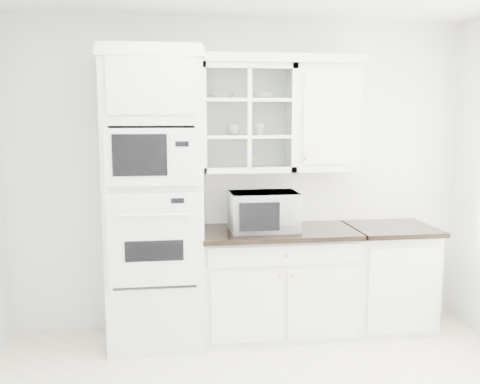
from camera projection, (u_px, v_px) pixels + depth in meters
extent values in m
cube|color=white|center=(241.00, 175.00, 4.72)|extent=(4.00, 0.02, 2.70)
cube|color=white|center=(154.00, 199.00, 4.33)|extent=(0.76, 0.65, 2.40)
cube|color=white|center=(154.00, 240.00, 4.04)|extent=(0.70, 0.03, 0.72)
cube|color=black|center=(154.00, 251.00, 4.03)|extent=(0.44, 0.01, 0.16)
cube|color=white|center=(152.00, 157.00, 3.95)|extent=(0.70, 0.03, 0.43)
cube|color=black|center=(140.00, 155.00, 3.92)|extent=(0.40, 0.01, 0.31)
cube|color=white|center=(277.00, 283.00, 4.60)|extent=(1.30, 0.60, 0.88)
cube|color=black|center=(279.00, 232.00, 4.50)|extent=(1.32, 0.67, 0.04)
cube|color=white|center=(388.00, 279.00, 4.73)|extent=(0.70, 0.60, 0.88)
cube|color=black|center=(392.00, 229.00, 4.64)|extent=(0.72, 0.67, 0.04)
cube|color=white|center=(247.00, 118.00, 4.50)|extent=(0.80, 0.33, 0.90)
cube|color=white|center=(247.00, 136.00, 4.52)|extent=(0.74, 0.29, 0.02)
cube|color=white|center=(247.00, 100.00, 4.48)|extent=(0.74, 0.29, 0.02)
cube|color=white|center=(324.00, 118.00, 4.59)|extent=(0.55, 0.33, 0.90)
cube|color=white|center=(235.00, 59.00, 4.39)|extent=(2.14, 0.38, 0.07)
imported|color=white|center=(263.00, 211.00, 4.45)|extent=(0.56, 0.47, 0.32)
imported|color=white|center=(223.00, 96.00, 4.43)|extent=(0.23, 0.23, 0.05)
imported|color=white|center=(264.00, 96.00, 4.48)|extent=(0.18, 0.18, 0.05)
imported|color=white|center=(234.00, 130.00, 4.51)|extent=(0.12, 0.12, 0.09)
imported|color=white|center=(259.00, 129.00, 4.51)|extent=(0.11, 0.11, 0.10)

